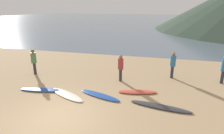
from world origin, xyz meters
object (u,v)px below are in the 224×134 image
surfboard_0 (40,90)px  surfboard_1 (67,95)px  surfboard_2 (100,95)px  surfboard_3 (137,92)px  person_3 (121,66)px  person_1 (34,60)px  person_2 (173,63)px  surfboard_4 (160,107)px  person_0 (224,68)px

surfboard_0 → surfboard_1: surfboard_0 is taller
surfboard_0 → surfboard_2: (3.18, 0.17, -0.01)m
surfboard_0 → surfboard_3: (4.90, 1.03, -0.00)m
person_3 → person_1: bearing=11.9°
surfboard_2 → person_1: bearing=177.7°
surfboard_1 → person_2: (5.03, 3.88, 0.91)m
surfboard_2 → surfboard_3: 1.92m
surfboard_0 → person_2: bearing=21.3°
surfboard_2 → person_3: size_ratio=1.49×
surfboard_4 → person_0: person_0 is taller
surfboard_4 → surfboard_1: bearing=-171.4°
person_2 → surfboard_1: bearing=146.8°
person_0 → person_2: person_2 is taller
person_1 → person_3: 5.58m
surfboard_0 → surfboard_2: bearing=-4.9°
surfboard_1 → person_1: size_ratio=1.45×
surfboard_0 → surfboard_4: 6.06m
surfboard_2 → person_0: (6.15, 3.35, 0.89)m
surfboard_2 → person_2: size_ratio=1.44×
surfboard_0 → person_3: bearing=25.0°
surfboard_1 → surfboard_2: bearing=38.6°
surfboard_0 → surfboard_3: size_ratio=1.11×
surfboard_1 → person_0: bearing=52.4°
surfboard_3 → person_1: person_1 is taller
person_0 → person_2: bearing=-26.6°
surfboard_1 → person_3: person_3 is taller
surfboard_0 → person_0: person_0 is taller
surfboard_3 → surfboard_4: bearing=-59.6°
person_1 → surfboard_0: bearing=-41.1°
surfboard_2 → person_1: 5.51m
surfboard_4 → person_2: size_ratio=1.66×
person_2 → person_3: 3.18m
surfboard_1 → person_3: (2.13, 2.57, 0.88)m
person_3 → surfboard_4: bearing=141.4°
surfboard_3 → person_3: 2.02m
surfboard_0 → surfboard_1: bearing=-13.6°
person_1 → person_0: bearing=15.4°
surfboard_0 → person_1: size_ratio=1.34×
surfboard_1 → surfboard_0: bearing=-158.5°
surfboard_3 → person_0: bearing=17.0°
surfboard_4 → person_0: size_ratio=1.69×
person_1 → person_2: (8.48, 1.51, -0.00)m
surfboard_1 → person_1: 4.28m
surfboard_2 → person_0: size_ratio=1.47×
person_0 → surfboard_1: bearing=3.0°
surfboard_1 → surfboard_2: 1.62m
surfboard_1 → person_1: person_1 is taller
person_3 → surfboard_0: bearing=42.8°
person_1 → person_3: size_ratio=1.03×
surfboard_1 → person_3: size_ratio=1.50×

